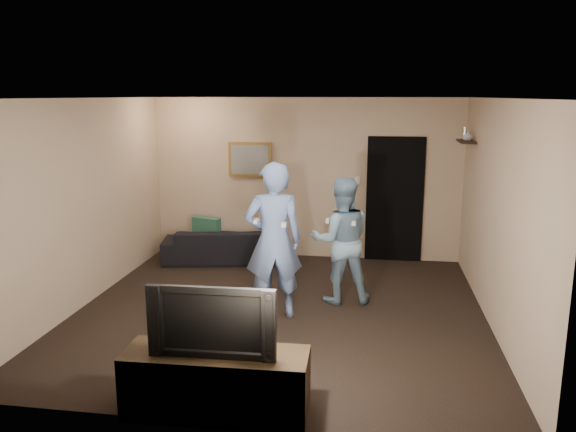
% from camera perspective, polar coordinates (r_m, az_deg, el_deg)
% --- Properties ---
extents(ground, '(5.00, 5.00, 0.00)m').
position_cam_1_polar(ground, '(7.09, -0.84, -9.62)').
color(ground, black).
rests_on(ground, ground).
extents(ceiling, '(5.00, 5.00, 0.04)m').
position_cam_1_polar(ceiling, '(6.58, -0.91, 11.89)').
color(ceiling, silver).
rests_on(ceiling, wall_back).
extents(wall_back, '(5.00, 0.04, 2.60)m').
position_cam_1_polar(wall_back, '(9.15, 1.72, 3.81)').
color(wall_back, tan).
rests_on(wall_back, ground).
extents(wall_front, '(5.00, 0.04, 2.60)m').
position_cam_1_polar(wall_front, '(4.35, -6.35, -5.76)').
color(wall_front, tan).
rests_on(wall_front, ground).
extents(wall_left, '(0.04, 5.00, 2.60)m').
position_cam_1_polar(wall_left, '(7.54, -19.97, 1.26)').
color(wall_left, tan).
rests_on(wall_left, ground).
extents(wall_right, '(0.04, 5.00, 2.60)m').
position_cam_1_polar(wall_right, '(6.77, 20.47, 0.05)').
color(wall_right, tan).
rests_on(wall_right, ground).
extents(sofa, '(1.94, 1.05, 0.54)m').
position_cam_1_polar(sofa, '(9.12, -6.81, -2.94)').
color(sofa, black).
rests_on(sofa, ground).
extents(throw_pillow, '(0.49, 0.27, 0.46)m').
position_cam_1_polar(throw_pillow, '(9.13, -8.26, -1.58)').
color(throw_pillow, '#184937').
rests_on(throw_pillow, sofa).
extents(painting_frame, '(0.72, 0.05, 0.57)m').
position_cam_1_polar(painting_frame, '(9.24, -3.86, 5.74)').
color(painting_frame, olive).
rests_on(painting_frame, wall_back).
extents(painting_canvas, '(0.62, 0.01, 0.47)m').
position_cam_1_polar(painting_canvas, '(9.22, -3.89, 5.72)').
color(painting_canvas, slate).
rests_on(painting_canvas, painting_frame).
extents(doorway, '(0.90, 0.06, 2.00)m').
position_cam_1_polar(doorway, '(9.12, 10.78, 1.65)').
color(doorway, black).
rests_on(doorway, ground).
extents(light_switch, '(0.08, 0.02, 0.12)m').
position_cam_1_polar(light_switch, '(9.07, 7.05, 3.64)').
color(light_switch, silver).
rests_on(light_switch, wall_back).
extents(wall_shelf, '(0.20, 0.60, 0.03)m').
position_cam_1_polar(wall_shelf, '(8.42, 17.65, 7.24)').
color(wall_shelf, black).
rests_on(wall_shelf, wall_right).
extents(shelf_vase, '(0.14, 0.14, 0.14)m').
position_cam_1_polar(shelf_vase, '(8.32, 17.79, 7.76)').
color(shelf_vase, silver).
rests_on(shelf_vase, wall_shelf).
extents(shelf_figurine, '(0.06, 0.06, 0.18)m').
position_cam_1_polar(shelf_figurine, '(8.57, 17.54, 8.03)').
color(shelf_figurine, silver).
rests_on(shelf_figurine, wall_shelf).
extents(tv_console, '(1.57, 0.54, 0.56)m').
position_cam_1_polar(tv_console, '(4.99, -7.28, -16.46)').
color(tv_console, black).
rests_on(tv_console, ground).
extents(television, '(1.07, 0.17, 0.61)m').
position_cam_1_polar(television, '(4.74, -7.48, -10.25)').
color(television, black).
rests_on(television, tv_console).
extents(wii_player_left, '(0.79, 0.62, 1.89)m').
position_cam_1_polar(wii_player_left, '(6.66, -1.47, -2.53)').
color(wii_player_left, '#7593CC').
rests_on(wii_player_left, ground).
extents(wii_player_right, '(0.90, 0.76, 1.63)m').
position_cam_1_polar(wii_player_right, '(7.22, 5.43, -2.48)').
color(wii_player_right, '#7EA1B7').
rests_on(wii_player_right, ground).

